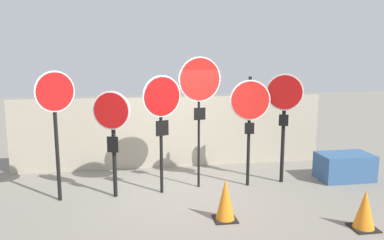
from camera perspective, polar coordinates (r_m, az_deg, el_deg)
The scene contains 11 objects.
ground_plane at distance 7.87m, azimuth -1.50°, elevation -10.94°, with size 40.00×40.00×0.00m, color gray.
fence_back at distance 9.45m, azimuth -3.08°, elevation -1.87°, with size 7.78×0.12×1.77m.
stop_sign_0 at distance 7.42m, azimuth -20.09°, elevation 1.93°, with size 0.66×0.44×2.52m.
stop_sign_1 at distance 7.37m, azimuth -12.07°, elevation -0.59°, with size 0.72×0.27×2.13m.
stop_sign_2 at distance 7.41m, azimuth -4.63°, elevation 1.89°, with size 0.77×0.33×2.41m.
stop_sign_3 at distance 7.69m, azimuth 1.20°, elevation 4.95°, with size 0.91×0.21×2.77m.
stop_sign_4 at distance 7.92m, azimuth 8.81°, elevation 1.64°, with size 0.84×0.17×2.36m.
stop_sign_5 at distance 8.30m, azimuth 13.87°, elevation 2.04°, with size 0.73×0.36×2.41m.
traffic_cone_0 at distance 6.54m, azimuth 5.11°, elevation -11.98°, with size 0.39×0.39×0.74m.
traffic_cone_1 at distance 6.82m, azimuth 24.82°, elevation -12.30°, with size 0.41×0.41×0.65m.
storage_crate at distance 9.24m, azimuth 22.22°, elevation -6.59°, with size 1.18×0.74×0.60m.
Camera 1 is at (-0.98, -7.31, 2.77)m, focal length 35.00 mm.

